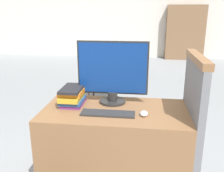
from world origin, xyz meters
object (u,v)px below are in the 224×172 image
mouse (144,113)px  book_stack (72,96)px  monitor (113,72)px  far_chair (103,71)px  keyboard (108,113)px

mouse → book_stack: size_ratio=0.30×
monitor → mouse: 0.44m
monitor → mouse: bearing=-43.4°
mouse → far_chair: bearing=106.5°
book_stack → mouse: bearing=-15.3°
far_chair → keyboard: bearing=-59.4°
keyboard → mouse: bearing=2.5°
keyboard → book_stack: bearing=151.7°
monitor → keyboard: 0.37m
monitor → book_stack: 0.39m
keyboard → far_chair: bearing=100.2°
far_chair → book_stack: bearing=-66.8°
book_stack → monitor: bearing=15.6°
keyboard → book_stack: 0.37m
mouse → book_stack: book_stack is taller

